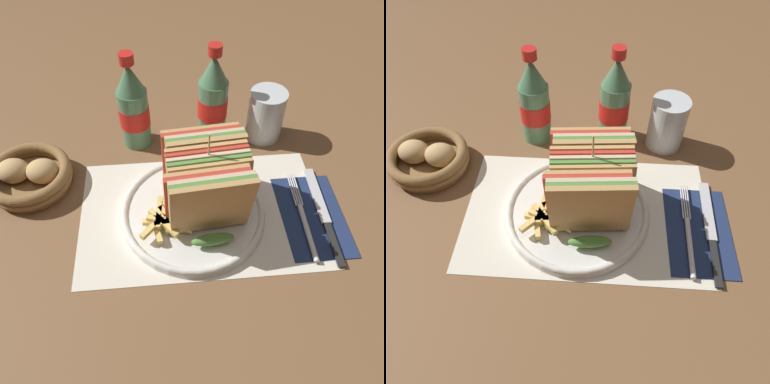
{
  "view_description": "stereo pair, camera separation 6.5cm",
  "coord_description": "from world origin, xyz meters",
  "views": [
    {
      "loc": [
        -0.05,
        -0.41,
        0.54
      ],
      "look_at": [
        -0.02,
        0.0,
        0.04
      ],
      "focal_mm": 35.0,
      "sensor_mm": 36.0,
      "label": 1
    },
    {
      "loc": [
        0.01,
        -0.42,
        0.54
      ],
      "look_at": [
        -0.02,
        0.0,
        0.04
      ],
      "focal_mm": 35.0,
      "sensor_mm": 36.0,
      "label": 2
    }
  ],
  "objects": [
    {
      "name": "ground_plane",
      "position": [
        0.0,
        0.0,
        0.0
      ],
      "size": [
        4.0,
        4.0,
        0.0
      ],
      "primitive_type": "plane",
      "color": "brown"
    },
    {
      "name": "placemat",
      "position": [
        -0.0,
        -0.01,
        0.0
      ],
      "size": [
        0.44,
        0.27,
        0.0
      ],
      "color": "silver",
      "rests_on": "ground_plane"
    },
    {
      "name": "plate_main",
      "position": [
        -0.02,
        -0.02,
        0.01
      ],
      "size": [
        0.26,
        0.26,
        0.02
      ],
      "color": "white",
      "rests_on": "ground_plane"
    },
    {
      "name": "club_sandwich",
      "position": [
        0.01,
        -0.01,
        0.08
      ],
      "size": [
        0.14,
        0.18,
        0.17
      ],
      "color": "tan",
      "rests_on": "plate_main"
    },
    {
      "name": "fries_pile",
      "position": [
        -0.06,
        -0.05,
        0.03
      ],
      "size": [
        0.11,
        0.09,
        0.02
      ],
      "color": "#E5C166",
      "rests_on": "plate_main"
    },
    {
      "name": "napkin",
      "position": [
        0.2,
        -0.04,
        0.0
      ],
      "size": [
        0.11,
        0.18,
        0.0
      ],
      "color": "navy",
      "rests_on": "ground_plane"
    },
    {
      "name": "fork",
      "position": [
        0.18,
        -0.06,
        0.01
      ],
      "size": [
        0.02,
        0.19,
        0.01
      ],
      "rotation": [
        0.0,
        0.0,
        -0.03
      ],
      "color": "silver",
      "rests_on": "napkin"
    },
    {
      "name": "knife",
      "position": [
        0.22,
        -0.04,
        0.01
      ],
      "size": [
        0.02,
        0.22,
        0.0
      ],
      "rotation": [
        0.0,
        0.0,
        -0.03
      ],
      "color": "black",
      "rests_on": "napkin"
    },
    {
      "name": "coke_bottle_near",
      "position": [
        -0.12,
        0.19,
        0.09
      ],
      "size": [
        0.06,
        0.06,
        0.2
      ],
      "color": "#4C7F5B",
      "rests_on": "ground_plane"
    },
    {
      "name": "coke_bottle_far",
      "position": [
        0.04,
        0.2,
        0.09
      ],
      "size": [
        0.06,
        0.06,
        0.2
      ],
      "color": "#4C7F5B",
      "rests_on": "ground_plane"
    },
    {
      "name": "glass_near",
      "position": [
        0.15,
        0.18,
        0.05
      ],
      "size": [
        0.07,
        0.07,
        0.11
      ],
      "color": "silver",
      "rests_on": "ground_plane"
    },
    {
      "name": "bread_basket",
      "position": [
        -0.32,
        0.08,
        0.02
      ],
      "size": [
        0.16,
        0.16,
        0.06
      ],
      "color": "olive",
      "rests_on": "ground_plane"
    }
  ]
}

